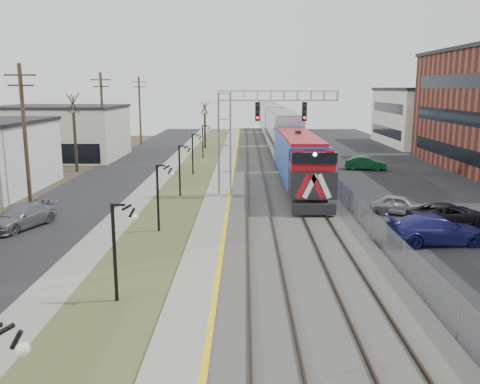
{
  "coord_description": "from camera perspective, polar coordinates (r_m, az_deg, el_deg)",
  "views": [
    {
      "loc": [
        1.06,
        -10.78,
        8.3
      ],
      "look_at": [
        0.79,
        17.08,
        2.6
      ],
      "focal_mm": 38.0,
      "sensor_mm": 36.0,
      "label": 1
    }
  ],
  "objects": [
    {
      "name": "car_street_b",
      "position": [
        33.3,
        -23.34,
        -2.61
      ],
      "size": [
        3.43,
        5.12,
        1.38
      ],
      "primitive_type": "imported",
      "rotation": [
        0.0,
        0.0,
        -0.35
      ],
      "color": "slate",
      "rests_on": "ground"
    },
    {
      "name": "track_near",
      "position": [
        46.49,
        1.7,
        1.62
      ],
      "size": [
        1.58,
        120.0,
        0.15
      ],
      "color": "#2D2119",
      "rests_on": "ballast_bed"
    },
    {
      "name": "fence",
      "position": [
        46.93,
        9.3,
        2.22
      ],
      "size": [
        0.04,
        120.0,
        1.6
      ],
      "primitive_type": "cube",
      "color": "gray",
      "rests_on": "ground"
    },
    {
      "name": "street_west",
      "position": [
        48.19,
        -14.57,
        1.3
      ],
      "size": [
        7.0,
        120.0,
        0.04
      ],
      "primitive_type": "cube",
      "color": "black",
      "rests_on": "ground"
    },
    {
      "name": "train",
      "position": [
        76.46,
        3.91,
        7.51
      ],
      "size": [
        3.0,
        85.85,
        5.33
      ],
      "color": "#153CAE",
      "rests_on": "ground"
    },
    {
      "name": "car_lot_f",
      "position": [
        54.03,
        13.92,
        3.13
      ],
      "size": [
        4.4,
        2.31,
        1.38
      ],
      "primitive_type": "imported",
      "rotation": [
        0.0,
        0.0,
        1.36
      ],
      "color": "#0D421D",
      "rests_on": "ground"
    },
    {
      "name": "sidewalk",
      "position": [
        47.21,
        -9.29,
        1.34
      ],
      "size": [
        2.0,
        120.0,
        0.08
      ],
      "primitive_type": "cube",
      "color": "gray",
      "rests_on": "ground"
    },
    {
      "name": "parking_lot",
      "position": [
        48.86,
        18.35,
        1.22
      ],
      "size": [
        16.0,
        120.0,
        0.04
      ],
      "primitive_type": "cube",
      "color": "black",
      "rests_on": "ground"
    },
    {
      "name": "signal_gantry",
      "position": [
        38.86,
        0.79,
        7.56
      ],
      "size": [
        9.0,
        1.07,
        8.15
      ],
      "color": "gray",
      "rests_on": "ground"
    },
    {
      "name": "car_lot_e",
      "position": [
        35.48,
        17.53,
        -1.43
      ],
      "size": [
        4.12,
        2.94,
        1.3
      ],
      "primitive_type": "imported",
      "rotation": [
        0.0,
        0.0,
        1.16
      ],
      "color": "gray",
      "rests_on": "ground"
    },
    {
      "name": "utility_poles",
      "position": [
        39.15,
        -22.99,
        5.82
      ],
      "size": [
        0.28,
        80.28,
        10.0
      ],
      "color": "#4C3823",
      "rests_on": "ground"
    },
    {
      "name": "platform_edge",
      "position": [
        46.5,
        -0.91,
        1.59
      ],
      "size": [
        0.24,
        120.0,
        0.01
      ],
      "primitive_type": "cube",
      "color": "gold",
      "rests_on": "platform"
    },
    {
      "name": "ballast_bed",
      "position": [
        46.6,
        4.16,
        1.4
      ],
      "size": [
        8.0,
        120.0,
        0.2
      ],
      "primitive_type": "cube",
      "color": "#595651",
      "rests_on": "ground"
    },
    {
      "name": "platform",
      "position": [
        46.55,
        -1.99,
        1.44
      ],
      "size": [
        2.0,
        120.0,
        0.24
      ],
      "primitive_type": "cube",
      "color": "gray",
      "rests_on": "ground"
    },
    {
      "name": "bare_trees",
      "position": [
        51.85,
        -14.85,
        4.99
      ],
      "size": [
        12.3,
        42.3,
        5.95
      ],
      "color": "#382D23",
      "rests_on": "ground"
    },
    {
      "name": "car_lot_d",
      "position": [
        29.46,
        21.12,
        -4.02
      ],
      "size": [
        5.53,
        2.61,
        1.56
      ],
      "primitive_type": "imported",
      "rotation": [
        0.0,
        0.0,
        1.65
      ],
      "color": "navy",
      "rests_on": "ground"
    },
    {
      "name": "car_lot_c",
      "position": [
        33.64,
        22.42,
        -2.41
      ],
      "size": [
        5.31,
        3.29,
        1.37
      ],
      "primitive_type": "imported",
      "rotation": [
        0.0,
        0.0,
        1.79
      ],
      "color": "black",
      "rests_on": "ground"
    },
    {
      "name": "lampposts",
      "position": [
        30.17,
        -9.12,
        -0.64
      ],
      "size": [
        0.14,
        62.14,
        4.0
      ],
      "color": "black",
      "rests_on": "ground"
    },
    {
      "name": "track_far",
      "position": [
        46.69,
        6.0,
        1.61
      ],
      "size": [
        1.58,
        120.0,
        0.15
      ],
      "color": "#2D2119",
      "rests_on": "ballast_bed"
    },
    {
      "name": "grass_median",
      "position": [
        46.79,
        -5.67,
        1.33
      ],
      "size": [
        4.0,
        120.0,
        0.06
      ],
      "primitive_type": "cube",
      "color": "#4E512B",
      "rests_on": "ground"
    }
  ]
}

